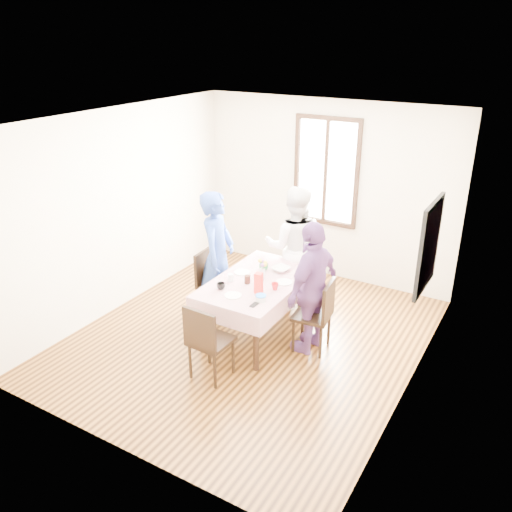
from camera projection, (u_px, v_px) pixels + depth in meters
The scene contains 30 objects.
ground at pixel (249, 337), 6.65m from camera, with size 4.50×4.50×0.00m, color black.
back_wall at pixel (326, 191), 7.90m from camera, with size 4.00×4.00×0.00m, color beige.
right_wall at pixel (421, 275), 5.18m from camera, with size 4.50×4.50×0.00m, color beige.
window_frame at pixel (326, 172), 7.76m from camera, with size 1.02×0.06×1.62m, color black.
window_pane at pixel (327, 172), 7.77m from camera, with size 0.90×0.02×1.50m, color white.
art_poster at pixel (429, 246), 5.35m from camera, with size 0.04×0.76×0.96m, color red.
dining_table at pixel (258, 308), 6.58m from camera, with size 0.86×1.49×0.75m, color black.
tablecloth at pixel (258, 280), 6.43m from camera, with size 0.98×1.61×0.01m, color #5D0818.
chair_left at pixel (217, 285), 7.00m from camera, with size 0.42×0.42×0.91m, color black.
chair_right at pixel (312, 315), 6.25m from camera, with size 0.42×0.42×0.91m, color black.
chair_far at pixel (295, 272), 7.36m from camera, with size 0.42×0.42×0.91m, color black.
chair_near at pixel (211, 340), 5.74m from camera, with size 0.42×0.42×0.91m, color black.
person_left at pixel (217, 256), 6.82m from camera, with size 0.64×0.42×1.75m, color #264291.
person_far at pixel (295, 246), 7.19m from camera, with size 0.83×0.65×1.71m, color white.
person_right at pixel (312, 287), 6.12m from camera, with size 0.96×0.40×1.63m, color #613771.
mug_black at pixel (221, 286), 6.19m from camera, with size 0.10×0.10×0.08m, color black.
mug_flag at pixel (275, 286), 6.18m from camera, with size 0.09×0.09×0.08m, color red.
mug_green at pixel (264, 267), 6.68m from camera, with size 0.12×0.12×0.09m, color #0C7226.
serving_bowl at pixel (281, 269), 6.66m from camera, with size 0.22×0.22×0.05m, color white.
juice_carton at pixel (259, 283), 6.06m from camera, with size 0.08×0.08×0.25m, color red.
butter_tub at pixel (261, 298), 5.93m from camera, with size 0.12×0.12×0.06m, color white.
jam_jar at pixel (247, 279), 6.32m from camera, with size 0.07×0.07×0.10m, color black.
drinking_glass at pixel (231, 278), 6.38m from camera, with size 0.07×0.07×0.09m, color silver.
smartphone at pixel (254, 305), 5.84m from camera, with size 0.06×0.12×0.01m, color black.
flower_vase at pixel (263, 273), 6.46m from camera, with size 0.06×0.06×0.13m, color silver.
plate_left at pixel (242, 272), 6.62m from camera, with size 0.20×0.20×0.01m, color white.
plate_right at pixel (284, 282), 6.36m from camera, with size 0.20×0.20×0.01m, color white.
plate_near at pixel (233, 295), 6.04m from camera, with size 0.20×0.20×0.01m, color white.
butter_lid at pixel (261, 296), 5.91m from camera, with size 0.12×0.12×0.01m, color blue.
flower_bunch at pixel (263, 265), 6.41m from camera, with size 0.09×0.09×0.10m, color yellow, non-canonical shape.
Camera 1 is at (2.96, -4.87, 3.58)m, focal length 36.86 mm.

